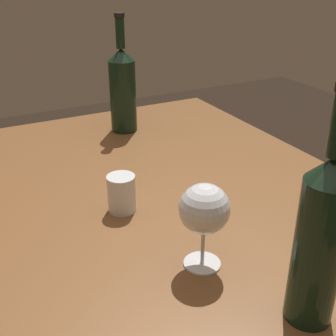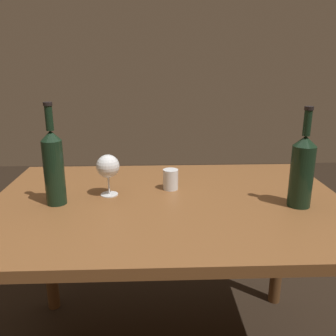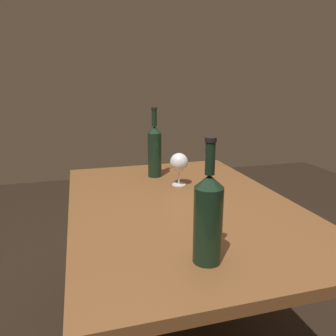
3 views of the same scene
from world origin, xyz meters
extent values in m
cube|color=brown|center=(0.00, 0.00, 0.72)|extent=(1.30, 0.90, 0.04)
cylinder|color=brown|center=(-0.58, 0.38, 0.35)|extent=(0.06, 0.06, 0.70)
cylinder|color=brown|center=(0.58, 0.38, 0.35)|extent=(0.06, 0.06, 0.70)
cylinder|color=white|center=(-0.22, 0.06, 0.74)|extent=(0.07, 0.07, 0.00)
cylinder|color=white|center=(-0.22, 0.06, 0.78)|extent=(0.01, 0.01, 0.07)
sphere|color=white|center=(-0.22, 0.06, 0.85)|extent=(0.09, 0.09, 0.09)
cylinder|color=#42070F|center=(-0.22, 0.06, 0.85)|extent=(0.07, 0.07, 0.02)
cylinder|color=black|center=(-0.40, -0.02, 0.86)|extent=(0.07, 0.07, 0.23)
cone|color=black|center=(-0.40, -0.02, 0.99)|extent=(0.07, 0.07, 0.03)
cylinder|color=black|center=(-0.40, -0.02, 1.05)|extent=(0.03, 0.03, 0.08)
cylinder|color=black|center=(-0.40, -0.02, 1.09)|extent=(0.03, 0.03, 0.01)
cylinder|color=black|center=(0.46, -0.07, 0.85)|extent=(0.08, 0.08, 0.22)
cone|color=black|center=(0.46, -0.07, 0.97)|extent=(0.08, 0.08, 0.03)
cylinder|color=black|center=(0.46, -0.07, 1.03)|extent=(0.03, 0.03, 0.09)
cylinder|color=black|center=(0.46, -0.07, 1.08)|extent=(0.03, 0.03, 0.01)
cylinder|color=white|center=(0.01, 0.12, 0.78)|extent=(0.06, 0.06, 0.08)
cylinder|color=silver|center=(0.01, 0.12, 0.76)|extent=(0.05, 0.05, 0.03)
camera|label=1|loc=(-0.75, 0.40, 1.23)|focal=46.84mm
camera|label=2|loc=(-0.05, -1.23, 1.23)|focal=38.35mm
camera|label=3|loc=(1.21, -0.39, 1.22)|focal=34.86mm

